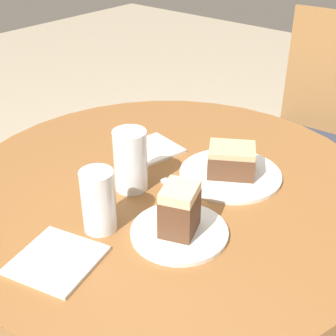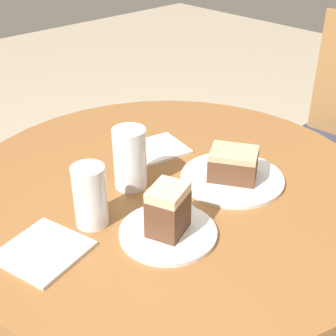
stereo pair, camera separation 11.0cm
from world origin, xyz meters
name	(u,v)px [view 1 (the left image)]	position (x,y,z in m)	size (l,w,h in m)	color
table	(168,240)	(0.00, 0.00, 0.53)	(1.02, 1.02, 0.71)	brown
chair	(315,137)	(0.01, 0.88, 0.49)	(0.46, 0.49, 0.93)	olive
plate_near	(179,232)	(0.14, -0.14, 0.71)	(0.20, 0.20, 0.01)	white
plate_far	(230,174)	(0.10, 0.12, 0.71)	(0.25, 0.25, 0.01)	white
cake_slice_near	(180,210)	(0.14, -0.14, 0.77)	(0.09, 0.10, 0.10)	brown
cake_slice_far	(231,160)	(0.10, 0.12, 0.75)	(0.14, 0.13, 0.07)	brown
glass_lemonade	(131,163)	(-0.05, -0.07, 0.77)	(0.08, 0.08, 0.15)	silver
glass_water	(99,204)	(0.01, -0.22, 0.76)	(0.07, 0.07, 0.14)	silver
napkin_stack	(57,260)	(0.02, -0.35, 0.71)	(0.18, 0.18, 0.01)	silver
fork	(186,198)	(0.08, -0.03, 0.71)	(0.19, 0.07, 0.00)	silver
napkin_side	(152,149)	(-0.14, 0.10, 0.71)	(0.16, 0.16, 0.01)	silver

